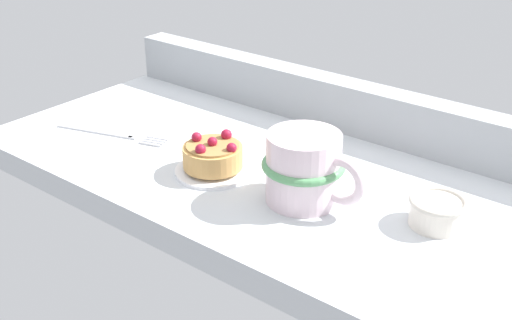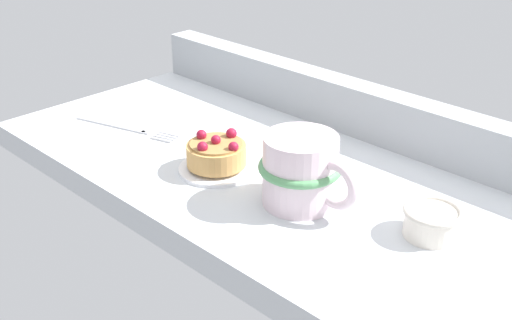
{
  "view_description": "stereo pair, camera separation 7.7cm",
  "coord_description": "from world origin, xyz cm",
  "px_view_note": "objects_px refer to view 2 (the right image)",
  "views": [
    {
      "loc": [
        47.92,
        -61.38,
        39.2
      ],
      "look_at": [
        3.61,
        -5.32,
        3.58
      ],
      "focal_mm": 45.51,
      "sensor_mm": 36.0,
      "label": 1
    },
    {
      "loc": [
        53.68,
        -56.31,
        39.2
      ],
      "look_at": [
        3.61,
        -5.32,
        3.58
      ],
      "focal_mm": 45.51,
      "sensor_mm": 36.0,
      "label": 2
    }
  ],
  "objects_px": {
    "raspberry_tart": "(216,153)",
    "sugar_bowl": "(429,223)",
    "coffee_mug": "(302,171)",
    "dessert_fork": "(126,127)",
    "dessert_plate": "(217,167)"
  },
  "relations": [
    {
      "from": "raspberry_tart",
      "to": "sugar_bowl",
      "type": "height_order",
      "value": "raspberry_tart"
    },
    {
      "from": "dessert_fork",
      "to": "raspberry_tart",
      "type": "bearing_deg",
      "value": 1.36
    },
    {
      "from": "dessert_plate",
      "to": "raspberry_tart",
      "type": "bearing_deg",
      "value": 88.13
    },
    {
      "from": "dessert_fork",
      "to": "sugar_bowl",
      "type": "height_order",
      "value": "sugar_bowl"
    },
    {
      "from": "dessert_plate",
      "to": "raspberry_tart",
      "type": "relative_size",
      "value": 1.29
    },
    {
      "from": "raspberry_tart",
      "to": "coffee_mug",
      "type": "xyz_separation_m",
      "value": [
        0.13,
        0.01,
        0.02
      ]
    },
    {
      "from": "dessert_plate",
      "to": "coffee_mug",
      "type": "xyz_separation_m",
      "value": [
        0.13,
        0.01,
        0.04
      ]
    },
    {
      "from": "dessert_fork",
      "to": "coffee_mug",
      "type": "bearing_deg",
      "value": 3.09
    },
    {
      "from": "sugar_bowl",
      "to": "dessert_plate",
      "type": "bearing_deg",
      "value": -168.99
    },
    {
      "from": "raspberry_tart",
      "to": "coffee_mug",
      "type": "distance_m",
      "value": 0.14
    },
    {
      "from": "dessert_plate",
      "to": "raspberry_tart",
      "type": "xyz_separation_m",
      "value": [
        0.0,
        0.0,
        0.02
      ]
    },
    {
      "from": "raspberry_tart",
      "to": "sugar_bowl",
      "type": "bearing_deg",
      "value": 10.99
    },
    {
      "from": "raspberry_tart",
      "to": "coffee_mug",
      "type": "height_order",
      "value": "coffee_mug"
    },
    {
      "from": "coffee_mug",
      "to": "raspberry_tart",
      "type": "bearing_deg",
      "value": -174.41
    },
    {
      "from": "dessert_plate",
      "to": "sugar_bowl",
      "type": "distance_m",
      "value": 0.29
    }
  ]
}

